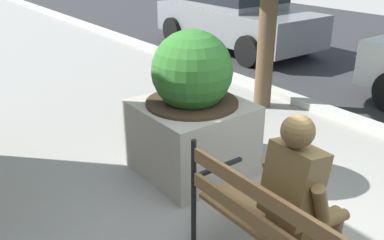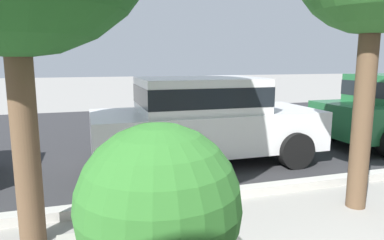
{
  "view_description": "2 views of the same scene",
  "coord_description": "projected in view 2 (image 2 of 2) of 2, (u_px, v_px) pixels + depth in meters",
  "views": [
    {
      "loc": [
        1.48,
        -2.1,
        2.35
      ],
      "look_at": [
        -1.76,
        0.35,
        0.6
      ],
      "focal_mm": 38.79,
      "sensor_mm": 36.0,
      "label": 1
    },
    {
      "loc": [
        -2.09,
        -1.27,
        1.86
      ],
      "look_at": [
        -0.27,
        4.62,
        0.8
      ],
      "focal_mm": 32.46,
      "sensor_mm": 36.0,
      "label": 2
    }
  ],
  "objects": [
    {
      "name": "curb_stone",
      "position": [
        247.0,
        191.0,
        4.84
      ],
      "size": [
        60.0,
        0.2,
        0.12
      ],
      "primitive_type": "cube",
      "color": "#B2AFA8",
      "rests_on": "ground"
    },
    {
      "name": "parked_car_white",
      "position": [
        204.0,
        117.0,
        6.32
      ],
      "size": [
        4.1,
        1.93,
        1.56
      ],
      "color": "silver",
      "rests_on": "ground"
    },
    {
      "name": "street_surface",
      "position": [
        170.0,
        131.0,
        9.18
      ],
      "size": [
        60.0,
        9.0,
        0.01
      ],
      "primitive_type": "cube",
      "color": "#2D2D30",
      "rests_on": "ground"
    }
  ]
}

